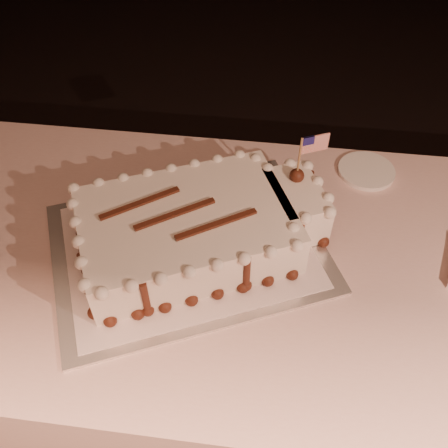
# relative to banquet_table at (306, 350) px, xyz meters

# --- Properties ---
(banquet_table) EXTENTS (2.40, 0.80, 0.75)m
(banquet_table) POSITION_rel_banquet_table_xyz_m (0.00, 0.00, 0.00)
(banquet_table) COLOR beige
(banquet_table) RESTS_ON ground
(cake_board) EXTENTS (0.70, 0.63, 0.01)m
(cake_board) POSITION_rel_banquet_table_xyz_m (-0.30, 0.01, 0.38)
(cake_board) COLOR silver
(cake_board) RESTS_ON banquet_table
(doily) EXTENTS (0.63, 0.57, 0.00)m
(doily) POSITION_rel_banquet_table_xyz_m (-0.30, 0.01, 0.38)
(doily) COLOR white
(doily) RESTS_ON cake_board
(sheet_cake) EXTENTS (0.57, 0.45, 0.22)m
(sheet_cake) POSITION_rel_banquet_table_xyz_m (-0.28, 0.02, 0.44)
(sheet_cake) COLOR white
(sheet_cake) RESTS_ON doily
(side_plate) EXTENTS (0.14, 0.14, 0.01)m
(side_plate) POSITION_rel_banquet_table_xyz_m (0.10, 0.31, 0.38)
(side_plate) COLOR white
(side_plate) RESTS_ON banquet_table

